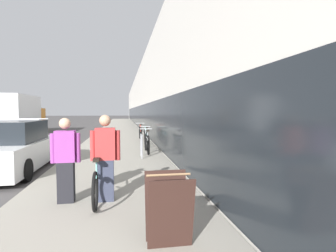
{
  "coord_description": "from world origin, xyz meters",
  "views": [
    {
      "loc": [
        6.05,
        -3.59,
        1.82
      ],
      "look_at": [
        9.14,
        14.14,
        0.81
      ],
      "focal_mm": 28.0,
      "sensor_mm": 36.0,
      "label": 1
    }
  ],
  "objects_px": {
    "sandwich_board_sign": "(169,209)",
    "moving_truck": "(18,114)",
    "tandem_bicycle": "(99,178)",
    "cruiser_bike_farthest": "(140,133)",
    "cruiser_bike_middle": "(146,137)",
    "person_rider": "(105,158)",
    "bike_rack_hoop": "(142,143)",
    "person_bystander": "(66,160)",
    "parked_sedan_curbside": "(13,149)",
    "cruiser_bike_nearest": "(147,143)"
  },
  "relations": [
    {
      "from": "bike_rack_hoop",
      "to": "cruiser_bike_middle",
      "type": "bearing_deg",
      "value": 82.13
    },
    {
      "from": "sandwich_board_sign",
      "to": "moving_truck",
      "type": "xyz_separation_m",
      "value": [
        -9.06,
        20.15,
        0.98
      ]
    },
    {
      "from": "tandem_bicycle",
      "to": "parked_sedan_curbside",
      "type": "relative_size",
      "value": 0.54
    },
    {
      "from": "cruiser_bike_middle",
      "to": "parked_sedan_curbside",
      "type": "xyz_separation_m",
      "value": [
        -4.39,
        -4.46,
        0.17
      ]
    },
    {
      "from": "person_rider",
      "to": "tandem_bicycle",
      "type": "bearing_deg",
      "value": 116.63
    },
    {
      "from": "person_rider",
      "to": "sandwich_board_sign",
      "type": "bearing_deg",
      "value": -63.65
    },
    {
      "from": "cruiser_bike_farthest",
      "to": "parked_sedan_curbside",
      "type": "distance_m",
      "value": 8.18
    },
    {
      "from": "bike_rack_hoop",
      "to": "cruiser_bike_farthest",
      "type": "xyz_separation_m",
      "value": [
        0.36,
        5.95,
        -0.11
      ]
    },
    {
      "from": "person_rider",
      "to": "bike_rack_hoop",
      "type": "xyz_separation_m",
      "value": [
        1.0,
        4.53,
        -0.3
      ]
    },
    {
      "from": "person_bystander",
      "to": "moving_truck",
      "type": "height_order",
      "value": "moving_truck"
    },
    {
      "from": "sandwich_board_sign",
      "to": "cruiser_bike_middle",
      "type": "bearing_deg",
      "value": 86.56
    },
    {
      "from": "person_bystander",
      "to": "cruiser_bike_farthest",
      "type": "height_order",
      "value": "person_bystander"
    },
    {
      "from": "cruiser_bike_nearest",
      "to": "cruiser_bike_farthest",
      "type": "xyz_separation_m",
      "value": [
        0.07,
        4.9,
        0.01
      ]
    },
    {
      "from": "bike_rack_hoop",
      "to": "moving_truck",
      "type": "bearing_deg",
      "value": 123.53
    },
    {
      "from": "bike_rack_hoop",
      "to": "cruiser_bike_nearest",
      "type": "height_order",
      "value": "cruiser_bike_nearest"
    },
    {
      "from": "bike_rack_hoop",
      "to": "cruiser_bike_middle",
      "type": "xyz_separation_m",
      "value": [
        0.47,
        3.44,
        -0.13
      ]
    },
    {
      "from": "person_bystander",
      "to": "cruiser_bike_middle",
      "type": "bearing_deg",
      "value": 74.58
    },
    {
      "from": "bike_rack_hoop",
      "to": "cruiser_bike_nearest",
      "type": "distance_m",
      "value": 1.09
    },
    {
      "from": "person_rider",
      "to": "cruiser_bike_nearest",
      "type": "distance_m",
      "value": 5.74
    },
    {
      "from": "cruiser_bike_middle",
      "to": "sandwich_board_sign",
      "type": "bearing_deg",
      "value": -93.44
    },
    {
      "from": "sandwich_board_sign",
      "to": "person_bystander",
      "type": "bearing_deg",
      "value": 131.34
    },
    {
      "from": "cruiser_bike_nearest",
      "to": "person_rider",
      "type": "bearing_deg",
      "value": -102.99
    },
    {
      "from": "tandem_bicycle",
      "to": "person_bystander",
      "type": "bearing_deg",
      "value": -156.35
    },
    {
      "from": "person_bystander",
      "to": "moving_truck",
      "type": "relative_size",
      "value": 0.22
    },
    {
      "from": "cruiser_bike_farthest",
      "to": "cruiser_bike_middle",
      "type": "bearing_deg",
      "value": -87.45
    },
    {
      "from": "bike_rack_hoop",
      "to": "sandwich_board_sign",
      "type": "bearing_deg",
      "value": -91.01
    },
    {
      "from": "person_rider",
      "to": "person_bystander",
      "type": "relative_size",
      "value": 1.03
    },
    {
      "from": "cruiser_bike_middle",
      "to": "moving_truck",
      "type": "bearing_deg",
      "value": 132.84
    },
    {
      "from": "tandem_bicycle",
      "to": "moving_truck",
      "type": "height_order",
      "value": "moving_truck"
    },
    {
      "from": "person_rider",
      "to": "cruiser_bike_farthest",
      "type": "xyz_separation_m",
      "value": [
        1.36,
        10.48,
        -0.4
      ]
    },
    {
      "from": "parked_sedan_curbside",
      "to": "moving_truck",
      "type": "height_order",
      "value": "moving_truck"
    },
    {
      "from": "moving_truck",
      "to": "cruiser_bike_nearest",
      "type": "bearing_deg",
      "value": -53.5
    },
    {
      "from": "cruiser_bike_middle",
      "to": "parked_sedan_curbside",
      "type": "distance_m",
      "value": 6.26
    },
    {
      "from": "bike_rack_hoop",
      "to": "cruiser_bike_farthest",
      "type": "relative_size",
      "value": 0.47
    },
    {
      "from": "moving_truck",
      "to": "person_rider",
      "type": "bearing_deg",
      "value": -66.02
    },
    {
      "from": "person_rider",
      "to": "cruiser_bike_farthest",
      "type": "distance_m",
      "value": 10.58
    },
    {
      "from": "tandem_bicycle",
      "to": "cruiser_bike_farthest",
      "type": "xyz_separation_m",
      "value": [
        1.5,
        10.2,
        0.04
      ]
    },
    {
      "from": "sandwich_board_sign",
      "to": "parked_sedan_curbside",
      "type": "relative_size",
      "value": 0.21
    },
    {
      "from": "cruiser_bike_nearest",
      "to": "moving_truck",
      "type": "bearing_deg",
      "value": 126.5
    },
    {
      "from": "person_bystander",
      "to": "cruiser_bike_middle",
      "type": "xyz_separation_m",
      "value": [
        2.19,
        7.93,
        -0.4
      ]
    },
    {
      "from": "tandem_bicycle",
      "to": "moving_truck",
      "type": "distance_m",
      "value": 19.81
    },
    {
      "from": "cruiser_bike_middle",
      "to": "parked_sedan_curbside",
      "type": "height_order",
      "value": "parked_sedan_curbside"
    },
    {
      "from": "bike_rack_hoop",
      "to": "moving_truck",
      "type": "relative_size",
      "value": 0.12
    },
    {
      "from": "bike_rack_hoop",
      "to": "cruiser_bike_nearest",
      "type": "relative_size",
      "value": 0.45
    },
    {
      "from": "cruiser_bike_farthest",
      "to": "bike_rack_hoop",
      "type": "bearing_deg",
      "value": -93.49
    },
    {
      "from": "tandem_bicycle",
      "to": "person_rider",
      "type": "distance_m",
      "value": 0.55
    },
    {
      "from": "person_bystander",
      "to": "moving_truck",
      "type": "distance_m",
      "value": 19.8
    },
    {
      "from": "moving_truck",
      "to": "cruiser_bike_middle",
      "type": "bearing_deg",
      "value": -47.16
    },
    {
      "from": "bike_rack_hoop",
      "to": "cruiser_bike_farthest",
      "type": "distance_m",
      "value": 5.96
    },
    {
      "from": "tandem_bicycle",
      "to": "cruiser_bike_farthest",
      "type": "distance_m",
      "value": 10.31
    }
  ]
}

